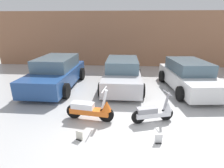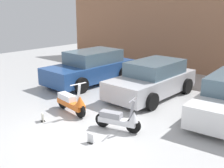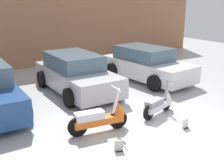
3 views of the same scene
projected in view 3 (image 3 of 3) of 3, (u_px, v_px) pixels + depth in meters
The scene contains 8 objects.
ground_plane at pixel (162, 130), 7.11m from camera, with size 28.00×28.00×0.00m, color #B2B2B2.
wall_back at pixel (41, 27), 13.47m from camera, with size 19.60×0.12×3.77m, color #9E6B4C.
scooter_front_left at pixel (101, 117), 6.95m from camera, with size 1.56×0.59×1.09m.
scooter_front_right at pixel (159, 103), 8.03m from camera, with size 1.34×0.64×0.96m.
car_rear_center at pixel (76, 74), 9.96m from camera, with size 1.94×3.98×1.35m.
car_rear_right at pixel (146, 64), 11.43m from camera, with size 2.19×4.08×1.34m.
placard_near_left_scooter at pixel (119, 146), 6.12m from camera, with size 0.20×0.17×0.26m.
placard_near_right_scooter at pixel (185, 124), 7.21m from camera, with size 0.20×0.14×0.26m.
Camera 3 is at (-4.59, -4.72, 3.20)m, focal length 45.00 mm.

